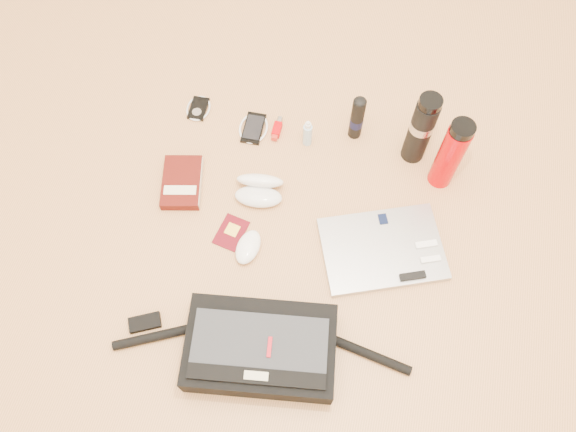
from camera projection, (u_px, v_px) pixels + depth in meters
The scene contains 14 objects.
ground at pixel (289, 262), 1.67m from camera, with size 4.00×4.00×0.00m, color tan.
messenger_bag at pixel (260, 348), 1.51m from camera, with size 0.82×0.31×0.11m.
laptop at pixel (383, 249), 1.68m from camera, with size 0.42×0.36×0.03m.
book at pixel (182, 183), 1.77m from camera, with size 0.16×0.21×0.03m.
passport at pixel (231, 232), 1.71m from camera, with size 0.10×0.12×0.01m.
mouse at pixel (248, 247), 1.67m from camera, with size 0.08×0.12×0.04m.
sunglasses_case at pixel (259, 189), 1.75m from camera, with size 0.16×0.14×0.09m.
ipod at pixel (198, 108), 1.91m from camera, with size 0.09×0.10×0.01m.
phone at pixel (254, 128), 1.87m from camera, with size 0.10×0.12×0.01m.
inhaler at pixel (277, 129), 1.87m from camera, with size 0.03×0.09×0.02m.
spray_bottle at pixel (308, 134), 1.81m from camera, with size 0.04×0.04×0.11m.
aerosol_can at pixel (357, 118), 1.79m from camera, with size 0.06×0.06×0.18m.
thermos_black at pixel (421, 129), 1.71m from camera, with size 0.10×0.10×0.28m.
thermos_red at pixel (450, 155), 1.67m from camera, with size 0.09×0.09×0.29m.
Camera 1 is at (0.14, -0.59, 1.56)m, focal length 35.00 mm.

